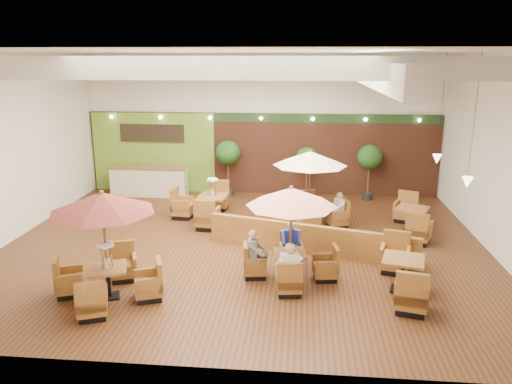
# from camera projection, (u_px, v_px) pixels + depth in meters

# --- Properties ---
(room) EXTENTS (14.04, 14.00, 5.52)m
(room) POSITION_uv_depth(u_px,v_px,m) (257.00, 117.00, 14.86)
(room) COLOR #381E0F
(room) RESTS_ON ground
(service_counter) EXTENTS (3.00, 0.75, 1.18)m
(service_counter) POSITION_uv_depth(u_px,v_px,m) (149.00, 181.00, 19.81)
(service_counter) COLOR beige
(service_counter) RESTS_ON ground
(booth_divider) EXTENTS (5.84, 1.85, 0.83)m
(booth_divider) POSITION_uv_depth(u_px,v_px,m) (309.00, 239.00, 13.98)
(booth_divider) COLOR brown
(booth_divider) RESTS_ON ground
(table_0) EXTENTS (2.66, 2.66, 2.56)m
(table_0) POSITION_uv_depth(u_px,v_px,m) (104.00, 226.00, 11.05)
(table_0) COLOR brown
(table_0) RESTS_ON ground
(table_1) EXTENTS (2.39, 2.39, 2.40)m
(table_1) POSITION_uv_depth(u_px,v_px,m) (291.00, 215.00, 12.06)
(table_1) COLOR brown
(table_1) RESTS_ON ground
(table_2) EXTENTS (2.62, 2.62, 2.55)m
(table_2) POSITION_uv_depth(u_px,v_px,m) (310.00, 175.00, 15.84)
(table_2) COLOR brown
(table_2) RESTS_ON ground
(table_3) EXTENTS (1.93, 2.84, 1.61)m
(table_3) POSITION_uv_depth(u_px,v_px,m) (205.00, 206.00, 16.96)
(table_3) COLOR brown
(table_3) RESTS_ON ground
(table_4) EXTENTS (1.12, 2.89, 1.04)m
(table_4) POSITION_uv_depth(u_px,v_px,m) (402.00, 275.00, 11.74)
(table_4) COLOR brown
(table_4) RESTS_ON ground
(table_5) EXTENTS (1.19, 2.89, 1.01)m
(table_5) POSITION_uv_depth(u_px,v_px,m) (411.00, 220.00, 15.70)
(table_5) COLOR brown
(table_5) RESTS_ON ground
(topiary_0) EXTENTS (0.96, 0.96, 2.23)m
(topiary_0) POSITION_uv_depth(u_px,v_px,m) (228.00, 155.00, 19.43)
(topiary_0) COLOR black
(topiary_0) RESTS_ON ground
(topiary_1) EXTENTS (0.87, 0.87, 2.02)m
(topiary_1) POSITION_uv_depth(u_px,v_px,m) (307.00, 160.00, 19.19)
(topiary_1) COLOR black
(topiary_1) RESTS_ON ground
(topiary_2) EXTENTS (0.92, 0.92, 2.15)m
(topiary_2) POSITION_uv_depth(u_px,v_px,m) (370.00, 159.00, 18.95)
(topiary_2) COLOR black
(topiary_2) RESTS_ON ground
(diner_0) EXTENTS (0.45, 0.41, 0.83)m
(diner_0) POSITION_uv_depth(u_px,v_px,m) (289.00, 264.00, 11.45)
(diner_0) COLOR white
(diner_0) RESTS_ON ground
(diner_1) EXTENTS (0.38, 0.32, 0.72)m
(diner_1) POSITION_uv_depth(u_px,v_px,m) (291.00, 239.00, 13.14)
(diner_1) COLOR #2632A8
(diner_1) RESTS_ON ground
(diner_2) EXTENTS (0.30, 0.38, 0.78)m
(diner_2) POSITION_uv_depth(u_px,v_px,m) (255.00, 249.00, 12.37)
(diner_2) COLOR gray
(diner_2) RESTS_ON ground
(diner_3) EXTENTS (0.45, 0.40, 0.84)m
(diner_3) POSITION_uv_depth(u_px,v_px,m) (309.00, 212.00, 15.20)
(diner_3) COLOR #2632A8
(diner_3) RESTS_ON ground
(diner_4) EXTENTS (0.37, 0.40, 0.72)m
(diner_4) POSITION_uv_depth(u_px,v_px,m) (338.00, 206.00, 16.02)
(diner_4) COLOR white
(diner_4) RESTS_ON ground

